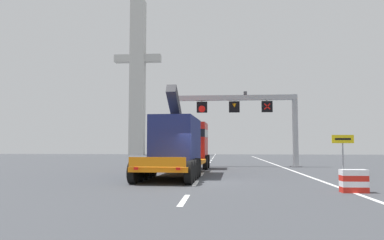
# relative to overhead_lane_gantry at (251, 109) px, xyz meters

# --- Properties ---
(ground) EXTENTS (112.00, 112.00, 0.00)m
(ground) POSITION_rel_overhead_lane_gantry_xyz_m (-3.62, -13.34, -5.05)
(ground) COLOR #424449
(lane_markings) EXTENTS (0.20, 67.88, 0.01)m
(lane_markings) POSITION_rel_overhead_lane_gantry_xyz_m (-3.85, 13.30, -5.04)
(lane_markings) COLOR silver
(lane_markings) RESTS_ON ground
(edge_line_right) EXTENTS (0.20, 63.00, 0.01)m
(edge_line_right) POSITION_rel_overhead_lane_gantry_xyz_m (2.58, -1.34, -5.04)
(edge_line_right) COLOR silver
(edge_line_right) RESTS_ON ground
(overhead_lane_gantry) EXTENTS (11.10, 0.90, 6.57)m
(overhead_lane_gantry) POSITION_rel_overhead_lane_gantry_xyz_m (0.00, 0.00, 0.00)
(overhead_lane_gantry) COLOR #9EA0A5
(overhead_lane_gantry) RESTS_ON ground
(heavy_haul_truck_orange) EXTENTS (3.46, 14.14, 5.30)m
(heavy_haul_truck_orange) POSITION_rel_overhead_lane_gantry_xyz_m (-5.22, -7.11, -3.06)
(heavy_haul_truck_orange) COLOR orange
(heavy_haul_truck_orange) RESTS_ON ground
(exit_sign_yellow) EXTENTS (1.33, 0.15, 2.50)m
(exit_sign_yellow) POSITION_rel_overhead_lane_gantry_xyz_m (4.94, -8.54, -3.17)
(exit_sign_yellow) COLOR #9EA0A5
(exit_sign_yellow) RESTS_ON ground
(crash_barrier_striped) EXTENTS (1.01, 0.52, 0.90)m
(crash_barrier_striped) POSITION_rel_overhead_lane_gantry_xyz_m (2.62, -16.78, -4.60)
(crash_barrier_striped) COLOR red
(crash_barrier_striped) RESTS_ON ground
(bridge_pylon_distant) EXTENTS (9.00, 2.00, 29.96)m
(bridge_pylon_distant) POSITION_rel_overhead_lane_gantry_xyz_m (-18.61, 35.50, 10.32)
(bridge_pylon_distant) COLOR #B7B7B2
(bridge_pylon_distant) RESTS_ON ground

